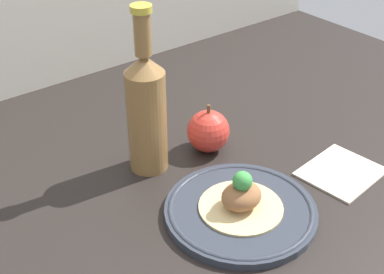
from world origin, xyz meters
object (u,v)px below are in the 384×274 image
(cider_bottle, at_px, (146,109))
(apple, at_px, (208,131))
(plated_food, at_px, (241,197))
(plate, at_px, (241,210))

(cider_bottle, distance_m, apple, 0.15)
(plated_food, bearing_deg, cider_bottle, 101.32)
(plated_food, xyz_separation_m, apple, (0.08, 0.19, 0.01))
(plated_food, relative_size, apple, 1.41)
(plate, bearing_deg, cider_bottle, 101.32)
(apple, bearing_deg, cider_bottle, 168.77)
(plate, distance_m, apple, 0.21)
(cider_bottle, bearing_deg, apple, -11.23)
(plate, xyz_separation_m, plated_food, (0.00, 0.00, 0.03))
(plate, relative_size, apple, 2.56)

